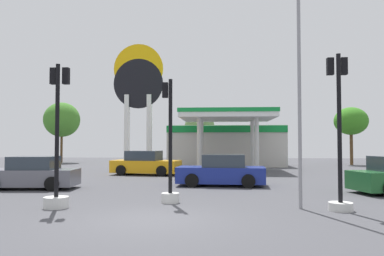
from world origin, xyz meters
name	(u,v)px	position (x,y,z in m)	size (l,w,h in m)	color
ground_plane	(152,219)	(0.00, 0.00, 0.00)	(90.00, 90.00, 0.00)	#47474C
gas_station	(226,143)	(2.54, 25.59, 2.20)	(10.90, 13.29, 4.73)	beige
station_pole_sign	(138,90)	(-5.35, 22.60, 7.00)	(4.47, 0.56, 11.11)	white
car_0	(31,174)	(-7.09, 6.78, 0.70)	(4.48, 2.26, 1.55)	black
car_1	(221,172)	(2.02, 8.76, 0.73)	(4.58, 2.25, 1.60)	black
car_2	(146,164)	(-3.17, 15.08, 0.75)	(4.88, 2.68, 1.66)	black
traffic_signal_0	(170,165)	(0.09, 3.06, 1.37)	(0.66, 0.69, 4.57)	silver
traffic_signal_2	(57,166)	(-3.58, 1.67, 1.41)	(0.83, 0.83, 4.90)	silver
traffic_signal_3	(339,153)	(5.84, 1.84, 1.86)	(0.77, 0.77, 5.13)	silver
tree_0	(62,120)	(-15.76, 30.49, 4.80)	(3.99, 3.99, 6.74)	brown
tree_1	(200,127)	(-0.16, 28.45, 3.81)	(3.12, 3.12, 5.30)	brown
tree_2	(351,121)	(15.09, 28.19, 4.37)	(3.30, 3.30, 5.78)	brown
corner_streetlamp	(300,73)	(4.63, 1.90, 4.52)	(0.24, 1.48, 7.61)	gray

